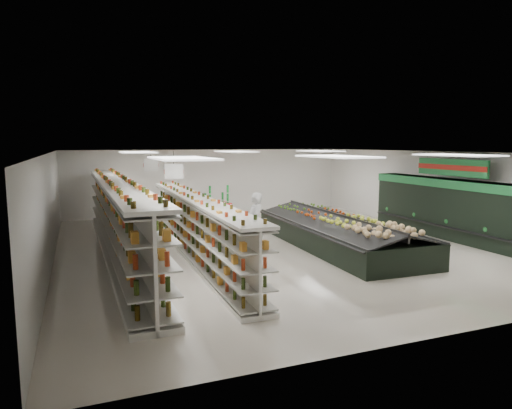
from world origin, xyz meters
name	(u,v)px	position (x,y,z in m)	size (l,w,h in m)	color
floor	(274,245)	(0.00, 0.00, 0.00)	(16.00, 16.00, 0.00)	beige
ceiling	(274,152)	(0.00, 0.00, 3.20)	(14.00, 16.00, 0.02)	white
wall_back	(210,182)	(0.00, 8.00, 1.60)	(14.00, 0.02, 3.20)	silver
wall_front	(453,250)	(0.00, -8.00, 1.60)	(14.00, 0.02, 3.20)	silver
wall_left	(49,210)	(-7.00, 0.00, 1.60)	(0.02, 16.00, 3.20)	silver
wall_right	(436,192)	(7.00, 0.00, 1.60)	(0.02, 16.00, 3.20)	silver
produce_wall_case	(455,206)	(6.53, -1.50, 1.24)	(0.93, 8.00, 2.20)	black
aisle_sign_near	(174,171)	(-3.80, -2.00, 2.75)	(0.52, 0.06, 0.75)	white
aisle_sign_far	(151,165)	(-3.80, 2.00, 2.75)	(0.52, 0.06, 0.75)	white
hortifruti_banner	(451,167)	(6.25, -1.50, 2.65)	(0.12, 3.20, 0.95)	#1F7739
gondola_left	(119,222)	(-5.07, 0.51, 1.07)	(1.16, 13.43, 2.33)	white
gondola_center	(196,230)	(-2.89, -0.70, 0.86)	(0.96, 10.86, 1.88)	white
produce_island	(336,231)	(1.94, -0.89, 0.52)	(3.03, 7.78, 1.15)	black
soda_endcap	(217,206)	(-0.44, 5.40, 0.73)	(1.27, 0.93, 1.51)	#B31D14
shopper_main	(255,223)	(-1.00, -0.79, 0.98)	(0.72, 0.47, 1.96)	silver
shopper_background	(174,215)	(-2.80, 3.29, 0.76)	(0.74, 0.46, 1.53)	#9D7C61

